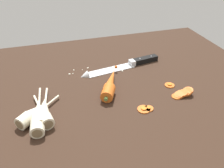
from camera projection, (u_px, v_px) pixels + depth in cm
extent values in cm
cube|color=#332116|center=(110.00, 89.00, 88.54)|extent=(120.00, 90.00, 4.00)
cube|color=silver|center=(110.00, 70.00, 96.15)|extent=(20.44, 7.43, 0.50)
cone|color=silver|center=(84.00, 76.00, 92.10)|extent=(3.57, 4.37, 3.96)
cube|color=silver|center=(132.00, 63.00, 99.29)|extent=(2.43, 3.21, 2.20)
cube|color=black|center=(145.00, 60.00, 101.64)|extent=(11.30, 4.46, 2.20)
sphere|color=silver|center=(140.00, 59.00, 100.03)|extent=(0.50, 0.50, 0.50)
sphere|color=silver|center=(151.00, 56.00, 102.05)|extent=(0.50, 0.50, 0.50)
cylinder|color=#D6601E|center=(108.00, 92.00, 79.65)|extent=(6.52, 7.44, 4.20)
cone|color=#D6601E|center=(112.00, 81.00, 85.83)|extent=(10.17, 15.18, 3.99)
sphere|color=#D6601E|center=(116.00, 67.00, 94.23)|extent=(1.20, 1.20, 1.20)
cylinder|color=#5B7F3D|center=(106.00, 99.00, 76.58)|extent=(1.52, 1.43, 1.20)
cylinder|color=beige|center=(46.00, 121.00, 68.10)|extent=(4.74, 4.73, 4.00)
cone|color=beige|center=(41.00, 110.00, 72.17)|extent=(5.19, 7.72, 3.80)
cylinder|color=beige|center=(37.00, 102.00, 76.82)|extent=(2.28, 7.65, 0.70)
cylinder|color=#7A6647|center=(48.00, 125.00, 66.63)|extent=(2.80, 0.87, 2.80)
cylinder|color=beige|center=(38.00, 127.00, 66.01)|extent=(4.36, 5.74, 4.00)
cone|color=beige|center=(38.00, 110.00, 72.23)|extent=(4.45, 9.98, 3.80)
cylinder|color=beige|center=(40.00, 97.00, 79.08)|extent=(1.41, 10.56, 0.70)
cylinder|color=#7A6647|center=(37.00, 134.00, 63.78)|extent=(2.81, 0.49, 2.80)
cylinder|color=beige|center=(43.00, 120.00, 68.43)|extent=(4.56, 5.09, 4.00)
cone|color=beige|center=(44.00, 106.00, 73.72)|extent=(4.82, 8.62, 3.80)
cylinder|color=beige|center=(46.00, 96.00, 79.64)|extent=(1.83, 8.89, 0.70)
cylinder|color=#7A6647|center=(42.00, 125.00, 66.52)|extent=(2.82, 0.66, 2.80)
cylinder|color=beige|center=(25.00, 121.00, 68.07)|extent=(5.66, 5.66, 4.00)
cone|color=beige|center=(38.00, 110.00, 72.18)|extent=(7.72, 7.72, 3.80)
cylinder|color=beige|center=(51.00, 102.00, 76.87)|extent=(5.93, 5.95, 0.70)
cylinder|color=#7A6647|center=(19.00, 125.00, 66.60)|extent=(2.19, 2.19, 2.80)
cylinder|color=#D6601E|center=(177.00, 96.00, 80.82)|extent=(3.31, 3.31, 0.70)
cylinder|color=#D6601E|center=(179.00, 95.00, 81.04)|extent=(3.45, 3.39, 1.80)
cylinder|color=#D6601E|center=(181.00, 94.00, 81.14)|extent=(3.24, 3.17, 1.66)
cylinder|color=#D6601E|center=(183.00, 93.00, 81.03)|extent=(3.27, 3.22, 1.95)
cylinder|color=#D6601E|center=(187.00, 92.00, 81.20)|extent=(3.46, 3.47, 2.22)
cylinder|color=#D6601E|center=(188.00, 91.00, 81.37)|extent=(3.49, 3.42, 1.66)
cylinder|color=#D6601E|center=(149.00, 108.00, 75.45)|extent=(3.09, 3.09, 0.70)
cylinder|color=orange|center=(149.00, 107.00, 75.30)|extent=(1.30, 1.30, 0.16)
cylinder|color=#D6601E|center=(170.00, 85.00, 86.68)|extent=(3.54, 3.54, 0.70)
cylinder|color=orange|center=(170.00, 84.00, 86.53)|extent=(1.49, 1.49, 0.16)
cylinder|color=#D6601E|center=(144.00, 109.00, 75.11)|extent=(4.13, 4.13, 0.70)
cylinder|color=orange|center=(144.00, 108.00, 74.96)|extent=(1.73, 1.73, 0.16)
sphere|color=silver|center=(82.00, 69.00, 96.44)|extent=(0.42, 0.42, 0.42)
sphere|color=silver|center=(114.00, 70.00, 95.79)|extent=(0.58, 0.58, 0.58)
sphere|color=silver|center=(111.00, 68.00, 97.49)|extent=(0.42, 0.42, 0.42)
sphere|color=silver|center=(69.00, 73.00, 93.31)|extent=(0.88, 0.88, 0.88)
sphere|color=silver|center=(106.00, 69.00, 96.61)|extent=(0.65, 0.65, 0.65)
sphere|color=silver|center=(115.00, 69.00, 96.25)|extent=(0.80, 0.80, 0.80)
sphere|color=silver|center=(74.00, 69.00, 96.12)|extent=(0.67, 0.67, 0.67)
sphere|color=silver|center=(73.00, 73.00, 93.87)|extent=(0.50, 0.50, 0.50)
sphere|color=silver|center=(122.00, 70.00, 95.43)|extent=(0.78, 0.78, 0.78)
sphere|color=silver|center=(88.00, 67.00, 97.97)|extent=(0.47, 0.47, 0.47)
sphere|color=silver|center=(87.00, 67.00, 97.53)|extent=(0.66, 0.66, 0.66)
sphere|color=silver|center=(83.00, 76.00, 91.88)|extent=(0.46, 0.46, 0.46)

